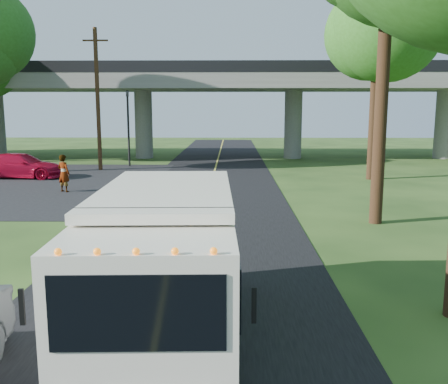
{
  "coord_description": "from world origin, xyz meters",
  "views": [
    {
      "loc": [
        1.12,
        -8.31,
        4.03
      ],
      "look_at": [
        0.89,
        6.03,
        1.6
      ],
      "focal_mm": 40.0,
      "sensor_mm": 36.0,
      "label": 1
    }
  ],
  "objects_px": {
    "step_van": "(164,262)",
    "tree_right_far": "(382,28)",
    "red_sedan": "(21,166)",
    "utility_pole": "(98,99)",
    "traffic_signal": "(128,120)",
    "pedestrian": "(64,173)"
  },
  "relations": [
    {
      "from": "step_van",
      "to": "tree_right_far",
      "type": "bearing_deg",
      "value": 63.18
    },
    {
      "from": "step_van",
      "to": "red_sedan",
      "type": "height_order",
      "value": "step_van"
    },
    {
      "from": "red_sedan",
      "to": "step_van",
      "type": "bearing_deg",
      "value": -149.27
    },
    {
      "from": "utility_pole",
      "to": "red_sedan",
      "type": "height_order",
      "value": "utility_pole"
    },
    {
      "from": "utility_pole",
      "to": "step_van",
      "type": "distance_m",
      "value": 25.48
    },
    {
      "from": "traffic_signal",
      "to": "pedestrian",
      "type": "distance_m",
      "value": 10.94
    },
    {
      "from": "step_van",
      "to": "red_sedan",
      "type": "xyz_separation_m",
      "value": [
        -11.07,
        20.31,
        -0.72
      ]
    },
    {
      "from": "tree_right_far",
      "to": "pedestrian",
      "type": "height_order",
      "value": "tree_right_far"
    },
    {
      "from": "traffic_signal",
      "to": "tree_right_far",
      "type": "relative_size",
      "value": 0.47
    },
    {
      "from": "utility_pole",
      "to": "step_van",
      "type": "xyz_separation_m",
      "value": [
        7.47,
        -24.15,
        -3.16
      ]
    },
    {
      "from": "utility_pole",
      "to": "pedestrian",
      "type": "xyz_separation_m",
      "value": [
        0.52,
        -8.66,
        -3.68
      ]
    },
    {
      "from": "tree_right_far",
      "to": "red_sedan",
      "type": "distance_m",
      "value": 21.67
    },
    {
      "from": "traffic_signal",
      "to": "step_van",
      "type": "relative_size",
      "value": 0.82
    },
    {
      "from": "utility_pole",
      "to": "red_sedan",
      "type": "distance_m",
      "value": 6.53
    },
    {
      "from": "traffic_signal",
      "to": "red_sedan",
      "type": "bearing_deg",
      "value": -131.1
    },
    {
      "from": "utility_pole",
      "to": "pedestrian",
      "type": "bearing_deg",
      "value": -86.56
    },
    {
      "from": "utility_pole",
      "to": "tree_right_far",
      "type": "relative_size",
      "value": 0.82
    },
    {
      "from": "utility_pole",
      "to": "tree_right_far",
      "type": "bearing_deg",
      "value": -14.0
    },
    {
      "from": "red_sedan",
      "to": "utility_pole",
      "type": "bearing_deg",
      "value": -40.95
    },
    {
      "from": "traffic_signal",
      "to": "red_sedan",
      "type": "xyz_separation_m",
      "value": [
        -5.09,
        -5.84,
        -2.48
      ]
    },
    {
      "from": "traffic_signal",
      "to": "utility_pole",
      "type": "xyz_separation_m",
      "value": [
        -1.5,
        -2.0,
        1.4
      ]
    },
    {
      "from": "utility_pole",
      "to": "step_van",
      "type": "height_order",
      "value": "utility_pole"
    }
  ]
}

